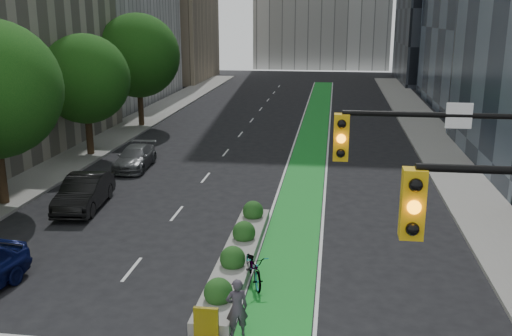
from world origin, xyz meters
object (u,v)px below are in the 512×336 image
(cyclist, at_px, (237,308))
(parked_car_left_mid, at_px, (84,192))
(median_planter, at_px, (238,254))
(parked_car_left_far, at_px, (135,158))
(bicycle, at_px, (254,267))

(cyclist, height_order, parked_car_left_mid, cyclist)
(cyclist, distance_m, parked_car_left_mid, 13.41)
(median_planter, height_order, parked_car_left_far, parked_car_left_far)
(median_planter, relative_size, parked_car_left_mid, 2.15)
(median_planter, relative_size, bicycle, 4.76)
(median_planter, relative_size, cyclist, 5.82)
(parked_car_left_far, bearing_deg, median_planter, -59.60)
(parked_car_left_mid, bearing_deg, bicycle, -42.15)
(parked_car_left_mid, bearing_deg, parked_car_left_far, 84.72)
(bicycle, bearing_deg, median_planter, 98.57)
(cyclist, xyz_separation_m, parked_car_left_mid, (-9.00, 9.94, -0.10))
(median_planter, bearing_deg, bicycle, -60.87)
(bicycle, distance_m, cyclist, 3.40)
(bicycle, distance_m, parked_car_left_mid, 11.14)
(cyclist, bearing_deg, parked_car_left_mid, -68.55)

